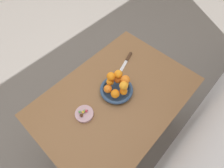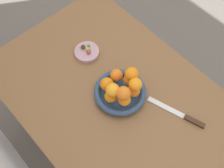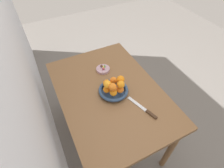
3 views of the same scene
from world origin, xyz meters
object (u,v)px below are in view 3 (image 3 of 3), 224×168
object	(u,v)px
candy_ball_1	(102,66)
candy_ball_2	(105,66)
dining_table	(110,98)
candy_ball_4	(104,69)
orange_6	(108,84)
orange_1	(107,89)
orange_3	(120,89)
orange_7	(113,87)
candy_ball_0	(103,67)
orange_0	(107,83)
fruit_bowl	(113,90)
candy_ball_3	(104,68)
orange_9	(121,79)
knife	(144,109)
orange_4	(120,84)
orange_5	(114,80)
orange_8	(121,84)
candy_dish	(103,69)
orange_2	(113,92)

from	to	relation	value
candy_ball_1	candy_ball_2	xyz separation A→B (m)	(-0.01, -0.03, -0.00)
dining_table	candy_ball_4	distance (m)	0.26
orange_6	orange_1	bearing A→B (deg)	56.09
orange_3	orange_7	xyz separation A→B (m)	(-0.00, 0.06, 0.06)
orange_7	candy_ball_0	world-z (taller)	orange_7
orange_0	orange_1	size ratio (longest dim) A/B	1.12
candy_ball_0	orange_0	bearing A→B (deg)	162.09
fruit_bowl	orange_0	xyz separation A→B (m)	(0.05, 0.03, 0.05)
orange_6	candy_ball_3	xyz separation A→B (m)	(0.27, -0.09, -0.09)
orange_9	dining_table	bearing A→B (deg)	67.31
orange_6	candy_ball_4	xyz separation A→B (m)	(0.26, -0.08, -0.09)
knife	candy_ball_3	bearing A→B (deg)	9.45
orange_4	candy_ball_2	distance (m)	0.28
orange_5	knife	bearing A→B (deg)	-162.23
orange_3	orange_7	bearing A→B (deg)	90.35
orange_1	orange_5	world-z (taller)	orange_5
orange_9	candy_ball_1	world-z (taller)	orange_9
orange_8	candy_ball_2	xyz separation A→B (m)	(0.33, -0.02, -0.09)
orange_3	candy_ball_1	xyz separation A→B (m)	(0.34, 0.00, -0.04)
orange_3	orange_6	xyz separation A→B (m)	(0.04, 0.08, 0.05)
orange_5	candy_ball_4	world-z (taller)	orange_5
orange_8	candy_ball_0	size ratio (longest dim) A/B	3.03
candy_ball_0	knife	world-z (taller)	candy_ball_0
candy_dish	orange_2	xyz separation A→B (m)	(-0.32, 0.06, 0.06)
candy_ball_1	orange_2	bearing A→B (deg)	170.56
fruit_bowl	orange_5	distance (m)	0.08
orange_1	candy_ball_0	xyz separation A→B (m)	(0.27, -0.10, -0.03)
candy_ball_4	orange_4	bearing A→B (deg)	-174.20
orange_2	orange_5	world-z (taller)	orange_5
fruit_bowl	orange_3	distance (m)	0.07
orange_9	candy_ball_0	bearing A→B (deg)	3.45
orange_8	candy_dish	bearing A→B (deg)	-0.14
candy_dish	orange_2	bearing A→B (deg)	169.45
orange_3	knife	xyz separation A→B (m)	(-0.20, -0.09, -0.06)
orange_3	knife	world-z (taller)	orange_3
candy_ball_3	knife	size ratio (longest dim) A/B	0.07
orange_5	orange_7	size ratio (longest dim) A/B	0.95
orange_0	candy_ball_4	world-z (taller)	orange_0
orange_2	candy_ball_4	distance (m)	0.31
fruit_bowl	orange_2	xyz separation A→B (m)	(-0.05, 0.03, 0.05)
orange_2	orange_5	size ratio (longest dim) A/B	0.97
dining_table	orange_0	distance (m)	0.16
fruit_bowl	orange_0	bearing A→B (deg)	32.99
orange_4	orange_5	xyz separation A→B (m)	(0.05, 0.03, 0.00)
candy_dish	candy_ball_2	distance (m)	0.03
orange_9	orange_2	bearing A→B (deg)	119.77
orange_2	orange_7	world-z (taller)	orange_7
candy_dish	candy_ball_4	xyz separation A→B (m)	(-0.02, 0.00, 0.02)
fruit_bowl	orange_4	world-z (taller)	orange_4
orange_0	candy_ball_3	size ratio (longest dim) A/B	3.53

